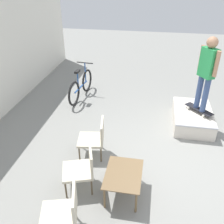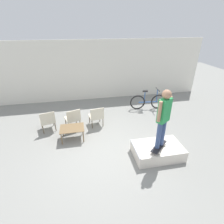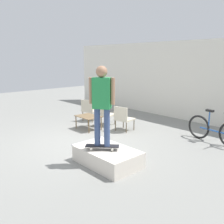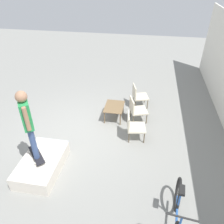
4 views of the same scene
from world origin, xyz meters
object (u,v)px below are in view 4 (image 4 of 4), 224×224
(person_skater, at_px, (27,120))
(patio_chair_center, at_px, (136,109))
(patio_chair_right, at_px, (133,125))
(bicycle, at_px, (177,216))
(coffee_table, at_px, (114,108))
(skate_ramp_box, at_px, (42,164))
(patio_chair_left, at_px, (138,95))
(skateboard_on_ramp, at_px, (37,155))

(person_skater, relative_size, patio_chair_center, 2.11)
(patio_chair_center, height_order, patio_chair_right, same)
(bicycle, bearing_deg, patio_chair_center, -156.77)
(coffee_table, height_order, patio_chair_center, patio_chair_center)
(skate_ramp_box, xyz_separation_m, patio_chair_left, (-3.45, 2.12, 0.27))
(patio_chair_left, height_order, patio_chair_center, same)
(patio_chair_right, bearing_deg, person_skater, 116.43)
(patio_chair_left, bearing_deg, skate_ramp_box, 132.65)
(person_skater, bearing_deg, skateboard_on_ramp, -33.54)
(person_skater, xyz_separation_m, patio_chair_center, (-2.49, 2.24, -1.04))
(patio_chair_center, bearing_deg, skate_ramp_box, 121.43)
(patio_chair_right, bearing_deg, patio_chair_left, -9.02)
(skateboard_on_ramp, bearing_deg, skate_ramp_box, 26.72)
(skate_ramp_box, distance_m, coffee_table, 2.92)
(bicycle, bearing_deg, patio_chair_left, -160.18)
(patio_chair_left, bearing_deg, coffee_table, 125.21)
(patio_chair_center, bearing_deg, patio_chair_left, -18.50)
(skateboard_on_ramp, xyz_separation_m, patio_chair_right, (-1.58, 2.23, 0.01))
(patio_chair_right, bearing_deg, coffee_table, 28.81)
(coffee_table, relative_size, bicycle, 0.48)
(patio_chair_left, bearing_deg, person_skater, 130.98)
(skateboard_on_ramp, distance_m, person_skater, 1.04)
(coffee_table, distance_m, patio_chair_center, 0.73)
(skate_ramp_box, bearing_deg, skateboard_on_ramp, -110.18)
(patio_chair_left, xyz_separation_m, bicycle, (4.38, 1.06, -0.08))
(coffee_table, bearing_deg, skateboard_on_ramp, -30.98)
(patio_chair_center, bearing_deg, person_skater, 119.47)
(coffee_table, distance_m, bicycle, 3.92)
(skate_ramp_box, distance_m, skateboard_on_ramp, 0.29)
(person_skater, distance_m, patio_chair_center, 3.50)
(bicycle, bearing_deg, coffee_table, -146.71)
(skateboard_on_ramp, bearing_deg, patio_chair_center, 94.96)
(skateboard_on_ramp, xyz_separation_m, coffee_table, (-2.52, 1.51, -0.05))
(person_skater, height_order, coffee_table, person_skater)
(patio_chair_left, height_order, patio_chair_right, same)
(coffee_table, distance_m, patio_chair_left, 1.15)
(skateboard_on_ramp, height_order, bicycle, bicycle)
(skate_ramp_box, height_order, person_skater, person_skater)
(patio_chair_left, relative_size, bicycle, 0.49)
(bicycle, bearing_deg, skate_ramp_box, -100.10)
(skate_ramp_box, distance_m, person_skater, 1.31)
(skate_ramp_box, bearing_deg, patio_chair_center, 140.01)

